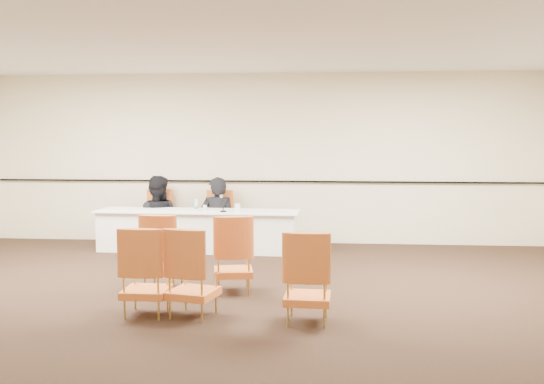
{
  "coord_description": "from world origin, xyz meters",
  "views": [
    {
      "loc": [
        1.07,
        -6.71,
        1.88
      ],
      "look_at": [
        0.26,
        2.6,
        1.03
      ],
      "focal_mm": 40.0,
      "sensor_mm": 36.0,
      "label": 1
    }
  ],
  "objects_px": {
    "panel_table": "(198,231)",
    "drinking_glass": "(205,208)",
    "aud_chair_front_mid": "(233,253)",
    "aud_chair_back_left": "(146,271)",
    "aud_chair_front_left": "(163,251)",
    "panelist_main_chair": "(218,218)",
    "water_bottle": "(196,205)",
    "aud_chair_back_mid": "(193,272)",
    "panelist_second_chair": "(157,217)",
    "panelist_main": "(218,226)",
    "coffee_cup": "(238,208)",
    "aud_chair_back_right": "(308,276)",
    "panelist_second": "(157,223)",
    "microphone": "(223,204)"
  },
  "relations": [
    {
      "from": "panel_table",
      "to": "drinking_glass",
      "type": "xyz_separation_m",
      "value": [
        0.14,
        -0.08,
        0.39
      ]
    },
    {
      "from": "aud_chair_front_mid",
      "to": "panel_table",
      "type": "bearing_deg",
      "value": 100.36
    },
    {
      "from": "aud_chair_front_mid",
      "to": "aud_chair_back_left",
      "type": "distance_m",
      "value": 1.28
    },
    {
      "from": "aud_chair_back_left",
      "to": "aud_chair_front_left",
      "type": "bearing_deg",
      "value": 95.61
    },
    {
      "from": "panelist_main_chair",
      "to": "water_bottle",
      "type": "height_order",
      "value": "panelist_main_chair"
    },
    {
      "from": "aud_chair_back_mid",
      "to": "panelist_second_chair",
      "type": "bearing_deg",
      "value": 123.72
    },
    {
      "from": "panelist_main",
      "to": "coffee_cup",
      "type": "xyz_separation_m",
      "value": [
        0.45,
        -0.71,
        0.41
      ]
    },
    {
      "from": "aud_chair_back_mid",
      "to": "aud_chair_back_right",
      "type": "bearing_deg",
      "value": 8.37
    },
    {
      "from": "panelist_second",
      "to": "coffee_cup",
      "type": "relative_size",
      "value": 12.03
    },
    {
      "from": "water_bottle",
      "to": "aud_chair_back_left",
      "type": "distance_m",
      "value": 3.59
    },
    {
      "from": "water_bottle",
      "to": "aud_chair_back_mid",
      "type": "relative_size",
      "value": 0.22
    },
    {
      "from": "panel_table",
      "to": "coffee_cup",
      "type": "relative_size",
      "value": 24.11
    },
    {
      "from": "panelist_second_chair",
      "to": "water_bottle",
      "type": "xyz_separation_m",
      "value": [
        0.84,
        -0.62,
        0.3
      ]
    },
    {
      "from": "panel_table",
      "to": "aud_chair_front_left",
      "type": "distance_m",
      "value": 2.58
    },
    {
      "from": "drinking_glass",
      "to": "panelist_main",
      "type": "bearing_deg",
      "value": 80.06
    },
    {
      "from": "panelist_second",
      "to": "aud_chair_back_left",
      "type": "relative_size",
      "value": 1.77
    },
    {
      "from": "drinking_glass",
      "to": "aud_chair_back_right",
      "type": "bearing_deg",
      "value": -64.1
    },
    {
      "from": "aud_chair_back_left",
      "to": "aud_chair_back_mid",
      "type": "height_order",
      "value": "same"
    },
    {
      "from": "aud_chair_front_mid",
      "to": "microphone",
      "type": "bearing_deg",
      "value": 91.89
    },
    {
      "from": "aud_chair_front_mid",
      "to": "water_bottle",
      "type": "bearing_deg",
      "value": 100.91
    },
    {
      "from": "water_bottle",
      "to": "aud_chair_front_left",
      "type": "distance_m",
      "value": 2.52
    },
    {
      "from": "panel_table",
      "to": "aud_chair_front_left",
      "type": "bearing_deg",
      "value": -85.65
    },
    {
      "from": "panelist_second_chair",
      "to": "water_bottle",
      "type": "bearing_deg",
      "value": -34.57
    },
    {
      "from": "panelist_second",
      "to": "microphone",
      "type": "xyz_separation_m",
      "value": [
        1.3,
        -0.71,
        0.44
      ]
    },
    {
      "from": "microphone",
      "to": "aud_chair_back_left",
      "type": "distance_m",
      "value": 3.51
    },
    {
      "from": "aud_chair_front_mid",
      "to": "aud_chair_back_mid",
      "type": "height_order",
      "value": "same"
    },
    {
      "from": "drinking_glass",
      "to": "aud_chair_back_mid",
      "type": "bearing_deg",
      "value": -80.71
    },
    {
      "from": "aud_chair_back_left",
      "to": "water_bottle",
      "type": "bearing_deg",
      "value": 93.54
    },
    {
      "from": "panelist_main",
      "to": "panelist_second",
      "type": "relative_size",
      "value": 1.03
    },
    {
      "from": "panelist_main_chair",
      "to": "aud_chair_front_left",
      "type": "distance_m",
      "value": 3.09
    },
    {
      "from": "aud_chair_front_mid",
      "to": "aud_chair_back_left",
      "type": "xyz_separation_m",
      "value": [
        -0.77,
        -1.02,
        0.0
      ]
    },
    {
      "from": "microphone",
      "to": "aud_chair_back_mid",
      "type": "height_order",
      "value": "aud_chair_back_mid"
    },
    {
      "from": "panelist_second",
      "to": "aud_chair_back_right",
      "type": "distance_m",
      "value": 5.12
    },
    {
      "from": "panelist_main",
      "to": "aud_chair_front_left",
      "type": "distance_m",
      "value": 3.09
    },
    {
      "from": "aud_chair_back_mid",
      "to": "water_bottle",
      "type": "bearing_deg",
      "value": 114.7
    },
    {
      "from": "panelist_second_chair",
      "to": "coffee_cup",
      "type": "height_order",
      "value": "panelist_second_chair"
    },
    {
      "from": "panelist_main",
      "to": "aud_chair_front_mid",
      "type": "height_order",
      "value": "panelist_main"
    },
    {
      "from": "aud_chair_back_right",
      "to": "panelist_second_chair",
      "type": "bearing_deg",
      "value": 125.43
    },
    {
      "from": "aud_chair_front_mid",
      "to": "panelist_second_chair",
      "type": "bearing_deg",
      "value": 109.71
    },
    {
      "from": "panelist_main",
      "to": "aud_chair_front_left",
      "type": "xyz_separation_m",
      "value": [
        -0.13,
        -3.08,
        0.14
      ]
    },
    {
      "from": "panelist_main_chair",
      "to": "water_bottle",
      "type": "distance_m",
      "value": 0.7
    },
    {
      "from": "panelist_main",
      "to": "aud_chair_back_right",
      "type": "height_order",
      "value": "panelist_main"
    },
    {
      "from": "aud_chair_front_mid",
      "to": "aud_chair_front_left",
      "type": "bearing_deg",
      "value": 166.18
    },
    {
      "from": "panelist_main_chair",
      "to": "panelist_second_chair",
      "type": "relative_size",
      "value": 1.0
    },
    {
      "from": "panelist_second",
      "to": "aud_chair_back_left",
      "type": "distance_m",
      "value": 4.33
    },
    {
      "from": "panelist_main",
      "to": "aud_chair_front_mid",
      "type": "distance_m",
      "value": 3.23
    },
    {
      "from": "panelist_main_chair",
      "to": "aud_chair_back_left",
      "type": "distance_m",
      "value": 4.16
    },
    {
      "from": "water_bottle",
      "to": "aud_chair_front_mid",
      "type": "height_order",
      "value": "aud_chair_front_mid"
    },
    {
      "from": "aud_chair_back_right",
      "to": "panelist_main",
      "type": "bearing_deg",
      "value": 114.14
    },
    {
      "from": "panelist_second_chair",
      "to": "aud_chair_front_left",
      "type": "height_order",
      "value": "same"
    }
  ]
}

